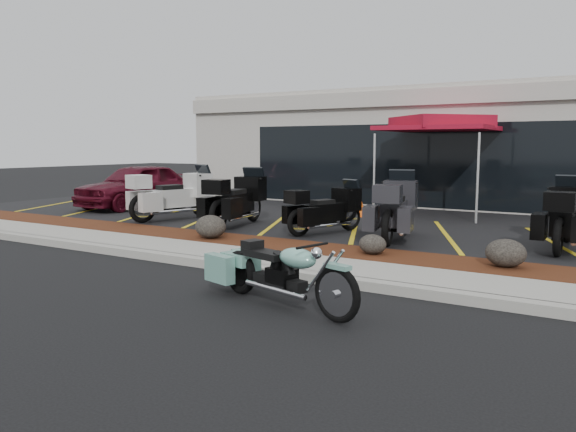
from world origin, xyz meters
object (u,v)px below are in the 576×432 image
Objects in this scene: touring_white at (203,191)px; popup_canopy at (440,125)px; hero_cruiser at (337,286)px; parked_car at (137,185)px; traffic_cone at (361,208)px.

popup_canopy is at bearing -36.27° from touring_white.
parked_car is (-10.58, 7.06, 0.39)m from hero_cruiser.
hero_cruiser is 0.79× the size of popup_canopy.
touring_white is 0.75× the size of popup_canopy.
traffic_cone is at bearing 13.39° from parked_car.
hero_cruiser is 0.64× the size of parked_car.
popup_canopy is (8.85, 3.09, 1.83)m from parked_car.
popup_canopy reaches higher than touring_white.
popup_canopy is (5.40, 3.99, 1.81)m from touring_white.
popup_canopy is (1.68, 1.63, 2.29)m from traffic_cone.
parked_car is at bearing 92.80° from touring_white.
parked_car is at bearing -167.87° from popup_canopy.
touring_white reaches higher than traffic_cone.
traffic_cone is 0.15× the size of popup_canopy.
parked_car is 9.56m from popup_canopy.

